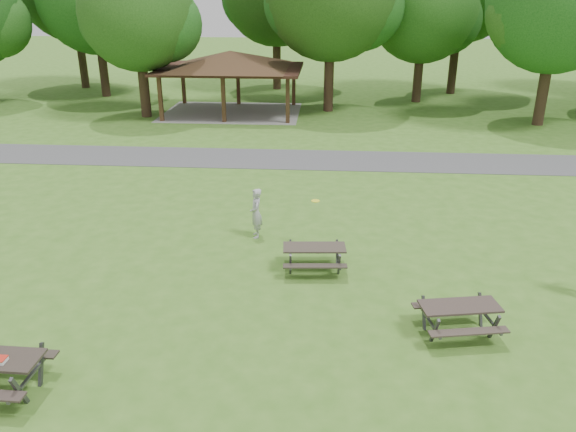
# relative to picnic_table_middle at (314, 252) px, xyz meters

# --- Properties ---
(ground) EXTENTS (160.00, 160.00, 0.00)m
(ground) POSITION_rel_picnic_table_middle_xyz_m (-1.78, -3.25, -0.55)
(ground) COLOR #3C6B1E
(ground) RESTS_ON ground
(asphalt_path) EXTENTS (120.00, 3.20, 0.02)m
(asphalt_path) POSITION_rel_picnic_table_middle_xyz_m (-1.78, 10.75, -0.54)
(asphalt_path) COLOR #434446
(asphalt_path) RESTS_ON ground
(pavilion) EXTENTS (8.60, 7.01, 3.76)m
(pavilion) POSITION_rel_picnic_table_middle_xyz_m (-5.78, 20.75, 2.51)
(pavilion) COLOR #3C2616
(pavilion) RESTS_ON ground
(tree_row_d) EXTENTS (6.93, 6.60, 9.27)m
(tree_row_d) POSITION_rel_picnic_table_middle_xyz_m (-10.70, 19.27, 5.22)
(tree_row_d) COLOR black
(tree_row_d) RESTS_ON ground
(tree_row_f) EXTENTS (7.35, 7.00, 9.55)m
(tree_row_f) POSITION_rel_picnic_table_middle_xyz_m (6.30, 25.27, 5.29)
(tree_row_f) COLOR #301F15
(tree_row_f) RESTS_ON ground
(tree_row_g) EXTENTS (7.77, 7.40, 10.25)m
(tree_row_g) POSITION_rel_picnic_table_middle_xyz_m (12.31, 18.77, 5.78)
(tree_row_g) COLOR #302015
(tree_row_g) RESTS_ON ground
(picnic_table_middle) EXTENTS (1.81, 1.50, 0.75)m
(picnic_table_middle) POSITION_rel_picnic_table_middle_xyz_m (0.00, 0.00, 0.00)
(picnic_table_middle) COLOR #312A23
(picnic_table_middle) RESTS_ON ground
(picnic_table_far) EXTENTS (1.99, 1.71, 0.77)m
(picnic_table_far) POSITION_rel_picnic_table_middle_xyz_m (3.35, -2.85, 0.02)
(picnic_table_far) COLOR #2F2622
(picnic_table_far) RESTS_ON ground
(frisbee_in_flight) EXTENTS (0.25, 0.25, 0.02)m
(frisbee_in_flight) POSITION_rel_picnic_table_middle_xyz_m (-0.03, 1.52, 0.94)
(frisbee_in_flight) COLOR yellow
(frisbee_in_flight) RESTS_ON ground
(frisbee_thrower) EXTENTS (0.48, 0.64, 1.59)m
(frisbee_thrower) POSITION_rel_picnic_table_middle_xyz_m (-1.88, 2.13, 0.25)
(frisbee_thrower) COLOR #A6A6A9
(frisbee_thrower) RESTS_ON ground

